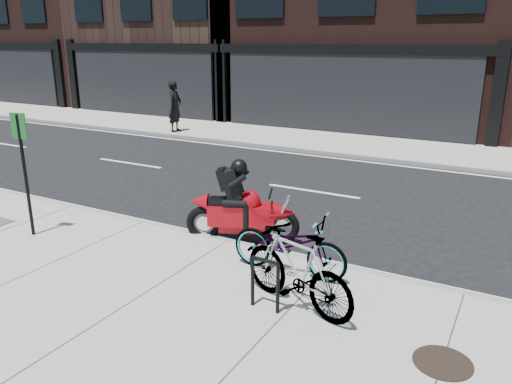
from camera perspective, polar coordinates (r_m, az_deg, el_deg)
The scene contains 10 objects.
ground at distance 10.68m, azimuth 2.36°, elevation -2.67°, with size 120.00×120.00×0.00m, color black.
sidewalk_near at distance 6.98m, azimuth -17.09°, elevation -14.25°, with size 60.00×6.00×0.13m, color gray.
sidewalk_far at distance 17.70m, azimuth 13.78°, elevation 5.03°, with size 60.00×3.50×0.13m, color gray.
bike_rack at distance 6.69m, azimuth 1.04°, elevation -9.99°, with size 0.44×0.07×0.74m.
bicycle_front at distance 7.66m, azimuth 3.81°, elevation -5.90°, with size 0.65×1.87×0.98m, color gray.
bicycle_rear at distance 6.70m, azimuth 4.75°, elevation -8.79°, with size 0.52×1.85×1.11m, color gray.
motorcycle at distance 9.09m, azimuth -1.03°, elevation -1.95°, with size 2.00×1.06×1.58m.
pedestrian at distance 19.88m, azimuth -9.24°, elevation 9.63°, with size 0.71×0.47×1.96m, color black.
manhole_cover at distance 6.26m, azimuth 20.56°, elevation -17.79°, with size 0.66×0.66×0.01m, color black.
sign_post at distance 9.80m, azimuth -25.01°, elevation 2.92°, with size 0.30×0.09×2.26m.
Camera 1 is at (4.49, -9.00, 3.60)m, focal length 35.00 mm.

